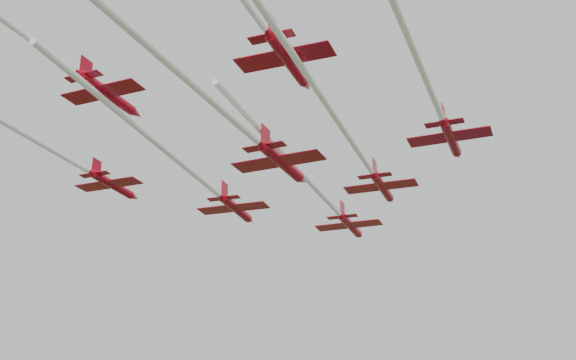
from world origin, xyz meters
The scene contains 7 objects.
jet_lead centered at (4.83, 11.77, 49.39)m, with size 13.32×50.48×2.80m.
jet_row2_left centered at (-3.92, -3.12, 48.90)m, with size 14.34×48.01×2.78m.
jet_row2_right centered at (15.85, -2.96, 49.05)m, with size 13.91×53.62×2.62m.
jet_row3_left centered at (-11.61, -19.93, 48.74)m, with size 11.73×49.94×2.42m.
jet_row3_mid centered at (9.96, -14.66, 47.52)m, with size 10.21×44.77×2.93m.
jet_row3_right centered at (28.45, -18.36, 48.75)m, with size 14.56×65.20×2.50m.
jet_row4_left centered at (2.30, -35.57, 49.75)m, with size 9.75×48.70×2.35m.
Camera 1 is at (45.28, -66.27, 18.37)m, focal length 45.00 mm.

